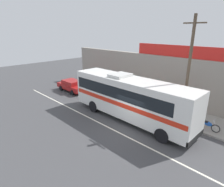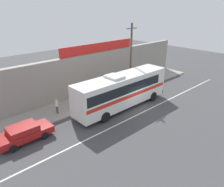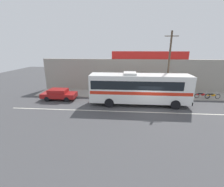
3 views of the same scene
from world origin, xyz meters
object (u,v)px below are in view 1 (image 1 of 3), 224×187
intercity_bus (129,96)px  utility_pole (188,71)px  parked_car (72,85)px  motorcycle_orange (207,124)px  pedestrian_near_shop (109,86)px

intercity_bus → utility_pole: size_ratio=1.38×
intercity_bus → parked_car: bearing=174.5°
intercity_bus → parked_car: size_ratio=2.61×
motorcycle_orange → parked_car: bearing=-174.1°
parked_car → motorcycle_orange: parked_car is taller
intercity_bus → utility_pole: 4.90m
parked_car → utility_pole: 14.18m
parked_car → motorcycle_orange: bearing=5.9°
motorcycle_orange → pedestrian_near_shop: bearing=176.5°
utility_pole → motorcycle_orange: bearing=9.9°
parked_car → pedestrian_near_shop: (4.18, 2.28, 0.30)m
intercity_bus → pedestrian_near_shop: intercity_bus is taller
utility_pole → pedestrian_near_shop: bearing=173.9°
utility_pole → intercity_bus: bearing=-148.7°
parked_car → motorcycle_orange: 15.51m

